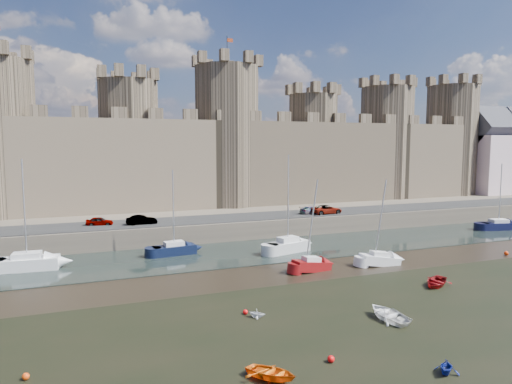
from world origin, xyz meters
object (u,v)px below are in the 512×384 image
car_3 (326,210)px  sailboat_4 (311,264)px  car_1 (142,220)px  sailboat_3 (499,225)px  sailboat_2 (288,245)px  car_2 (312,210)px  sailboat_1 (174,249)px  dinghy_1 (447,367)px  sailboat_5 (379,259)px  dinghy_0 (271,375)px  car_0 (99,221)px  sailboat_0 (27,262)px

car_3 → sailboat_4: bearing=139.7°
car_1 → sailboat_4: 23.77m
sailboat_3 → sailboat_4: bearing=-153.1°
sailboat_3 → sailboat_2: bearing=-165.2°
car_2 → sailboat_1: size_ratio=0.41×
car_3 → sailboat_1: 24.81m
sailboat_3 → sailboat_1: bearing=-170.1°
dinghy_1 → sailboat_5: bearing=-66.7°
sailboat_1 → sailboat_4: size_ratio=1.05×
sailboat_2 → sailboat_3: bearing=-11.6°
car_1 → sailboat_2: 19.02m
car_1 → dinghy_0: car_1 is taller
sailboat_4 → car_1: bearing=120.1°
car_0 → sailboat_0: bearing=153.6°
dinghy_0 → sailboat_0: bearing=82.7°
car_2 → sailboat_0: bearing=90.5°
sailboat_0 → sailboat_4: (26.84, -10.42, -0.16)m
sailboat_0 → sailboat_1: 15.14m
dinghy_0 → sailboat_5: bearing=7.3°
car_2 → car_0: bearing=75.5°
dinghy_0 → dinghy_1: dinghy_1 is taller
sailboat_1 → dinghy_0: bearing=-96.8°
car_2 → sailboat_2: (-9.19, -11.38, -2.19)m
car_2 → sailboat_3: bearing=-123.0°
car_1 → sailboat_3: sailboat_3 is taller
sailboat_4 → dinghy_1: 21.35m
car_3 → dinghy_1: bearing=152.6°
sailboat_2 → dinghy_0: size_ratio=3.82×
car_0 → car_2: bearing=-80.6°
dinghy_0 → dinghy_1: 9.81m
sailboat_0 → dinghy_0: sailboat_0 is taller
sailboat_1 → car_0: bearing=125.8°
sailboat_2 → sailboat_4: bearing=-112.1°
car_3 → sailboat_1: (-23.74, -6.79, -2.39)m
car_2 → sailboat_2: 14.79m
car_3 → sailboat_2: sailboat_2 is taller
car_2 → sailboat_0: size_ratio=0.35×
dinghy_0 → car_3: bearing=22.1°
sailboat_4 → dinghy_0: sailboat_4 is taller
sailboat_5 → car_2: bearing=88.3°
sailboat_2 → car_2: bearing=36.5°
car_2 → car_3: size_ratio=0.82×
car_1 → sailboat_3: size_ratio=0.39×
car_0 → sailboat_2: size_ratio=0.29×
car_2 → sailboat_1: bearing=96.8°
sailboat_0 → sailboat_1: bearing=8.1°
dinghy_1 → car_2: bearing=-57.5°
sailboat_2 → dinghy_0: 29.39m
car_0 → car_1: 5.22m
car_1 → sailboat_5: 29.54m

